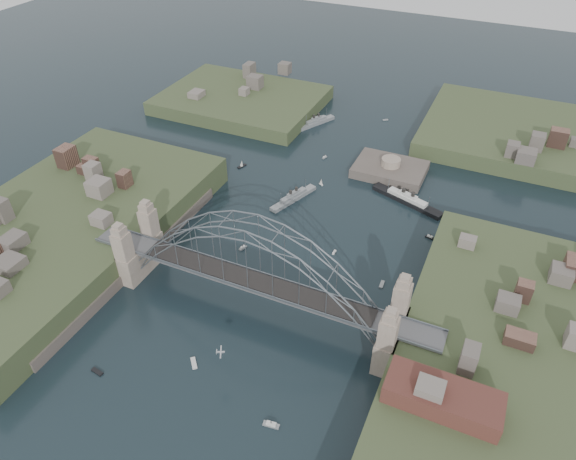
# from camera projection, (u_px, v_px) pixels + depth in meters

# --- Properties ---
(ground) EXTENTS (500.00, 500.00, 0.00)m
(ground) POSITION_uv_depth(u_px,v_px,m) (256.00, 308.00, 121.58)
(ground) COLOR black
(ground) RESTS_ON ground
(bridge) EXTENTS (84.00, 13.80, 24.60)m
(bridge) POSITION_uv_depth(u_px,v_px,m) (254.00, 268.00, 114.01)
(bridge) COLOR #545457
(bridge) RESTS_ON ground
(shore_west) EXTENTS (50.50, 90.00, 12.00)m
(shore_west) POSITION_uv_depth(u_px,v_px,m) (63.00, 237.00, 139.08)
(shore_west) COLOR #3B4928
(shore_west) RESTS_ON ground
(shore_east) EXTENTS (50.50, 90.00, 12.00)m
(shore_east) POSITION_uv_depth(u_px,v_px,m) (519.00, 390.00, 101.66)
(shore_east) COLOR #3B4928
(shore_east) RESTS_ON ground
(headland_nw) EXTENTS (60.00, 45.00, 9.00)m
(headland_nw) POSITION_uv_depth(u_px,v_px,m) (242.00, 105.00, 207.53)
(headland_nw) COLOR #3B4928
(headland_nw) RESTS_ON ground
(headland_ne) EXTENTS (70.00, 55.00, 9.50)m
(headland_ne) POSITION_uv_depth(u_px,v_px,m) (526.00, 140.00, 183.89)
(headland_ne) COLOR #3B4928
(headland_ne) RESTS_ON ground
(fort_island) EXTENTS (22.00, 16.00, 9.40)m
(fort_island) POSITION_uv_depth(u_px,v_px,m) (389.00, 174.00, 168.20)
(fort_island) COLOR #524740
(fort_island) RESTS_ON ground
(wharf_shed) EXTENTS (20.00, 8.00, 4.00)m
(wharf_shed) POSITION_uv_depth(u_px,v_px,m) (443.00, 397.00, 91.01)
(wharf_shed) COLOR #592D26
(wharf_shed) RESTS_ON shore_east
(naval_cruiser_near) EXTENTS (8.11, 17.26, 5.25)m
(naval_cruiser_near) POSITION_uv_depth(u_px,v_px,m) (293.00, 198.00, 155.72)
(naval_cruiser_near) COLOR gray
(naval_cruiser_near) RESTS_ON ground
(naval_cruiser_far) EXTENTS (9.51, 15.57, 5.52)m
(naval_cruiser_far) POSITION_uv_depth(u_px,v_px,m) (316.00, 122.00, 194.75)
(naval_cruiser_far) COLOR gray
(naval_cruiser_far) RESTS_ON ground
(ocean_liner) EXTENTS (22.74, 10.81, 5.66)m
(ocean_liner) POSITION_uv_depth(u_px,v_px,m) (407.00, 200.00, 154.65)
(ocean_liner) COLOR black
(ocean_liner) RESTS_ON ground
(aeroplane) EXTENTS (1.84, 2.93, 0.46)m
(aeroplane) POSITION_uv_depth(u_px,v_px,m) (220.00, 352.00, 101.90)
(aeroplane) COLOR silver
(small_boat_a) EXTENTS (1.43, 2.48, 1.43)m
(small_boat_a) POSITION_uv_depth(u_px,v_px,m) (243.00, 248.00, 138.19)
(small_boat_a) COLOR silver
(small_boat_a) RESTS_ON ground
(small_boat_b) EXTENTS (0.60, 1.77, 0.45)m
(small_boat_b) POSITION_uv_depth(u_px,v_px,m) (334.00, 252.00, 136.94)
(small_boat_b) COLOR silver
(small_boat_b) RESTS_ON ground
(small_boat_c) EXTENTS (2.70, 2.85, 0.45)m
(small_boat_c) POSITION_uv_depth(u_px,v_px,m) (194.00, 363.00, 108.87)
(small_boat_c) COLOR silver
(small_boat_c) RESTS_ON ground
(small_boat_d) EXTENTS (2.56, 1.29, 1.43)m
(small_boat_d) POSITION_uv_depth(u_px,v_px,m) (430.00, 237.00, 141.73)
(small_boat_d) COLOR silver
(small_boat_d) RESTS_ON ground
(small_boat_e) EXTENTS (2.03, 3.46, 2.38)m
(small_boat_e) POSITION_uv_depth(u_px,v_px,m) (242.00, 165.00, 170.88)
(small_boat_e) COLOR silver
(small_boat_e) RESTS_ON ground
(small_boat_f) EXTENTS (1.59, 1.54, 2.38)m
(small_boat_f) POSITION_uv_depth(u_px,v_px,m) (321.00, 182.00, 162.07)
(small_boat_f) COLOR silver
(small_boat_f) RESTS_ON ground
(small_boat_g) EXTENTS (3.25, 1.41, 1.43)m
(small_boat_g) POSITION_uv_depth(u_px,v_px,m) (271.00, 425.00, 97.63)
(small_boat_g) COLOR silver
(small_boat_g) RESTS_ON ground
(small_boat_h) EXTENTS (1.19, 2.00, 1.43)m
(small_boat_h) POSITION_uv_depth(u_px,v_px,m) (325.00, 157.00, 175.47)
(small_boat_h) COLOR silver
(small_boat_h) RESTS_ON ground
(small_boat_i) EXTENTS (0.98, 2.65, 0.45)m
(small_boat_i) POSITION_uv_depth(u_px,v_px,m) (382.00, 284.00, 127.43)
(small_boat_i) COLOR silver
(small_boat_i) RESTS_ON ground
(small_boat_j) EXTENTS (2.88, 1.31, 0.45)m
(small_boat_j) POSITION_uv_depth(u_px,v_px,m) (97.00, 372.00, 107.18)
(small_boat_j) COLOR silver
(small_boat_j) RESTS_ON ground
(small_boat_k) EXTENTS (2.08, 1.84, 0.45)m
(small_boat_k) POSITION_uv_depth(u_px,v_px,m) (385.00, 120.00, 197.78)
(small_boat_k) COLOR silver
(small_boat_k) RESTS_ON ground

